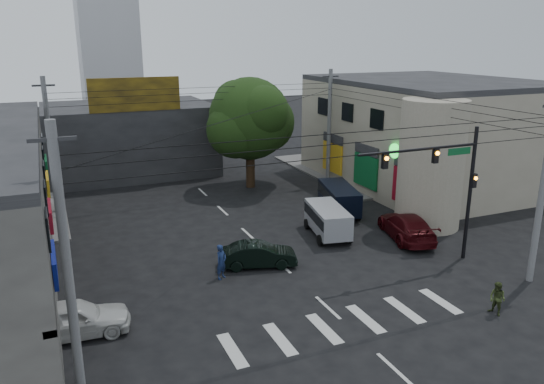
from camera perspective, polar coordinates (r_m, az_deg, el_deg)
ground at (r=26.57m, az=2.84°, el=-9.48°), size 160.00×160.00×0.00m
sidewalk_far_right at (r=50.07m, az=12.41°, el=2.63°), size 16.00×16.00×0.15m
building_right at (r=45.42m, az=16.35°, el=6.05°), size 14.00×18.00×8.00m
corner_column at (r=34.23m, az=16.71°, el=2.85°), size 4.00×4.00×8.00m
building_far at (r=48.67m, az=-15.11°, el=5.59°), size 14.00×10.00×6.00m
billboard at (r=43.28m, az=-14.54°, el=10.13°), size 7.00×0.30×2.60m
street_tree at (r=41.59m, az=-2.40°, el=7.86°), size 6.40×6.40×8.70m
traffic_gantry at (r=28.34m, az=18.28°, el=1.75°), size 7.10×0.35×7.20m
utility_pole_near_left at (r=18.32m, az=-21.22°, el=-7.11°), size 0.32×0.32×9.20m
utility_pole_near_right at (r=27.95m, az=27.07°, el=0.09°), size 0.32×0.32×9.20m
utility_pole_far_left at (r=38.10m, az=-22.70°, el=4.51°), size 0.32×0.32×9.20m
utility_pole_far_right at (r=43.56m, az=6.16°, el=6.99°), size 0.32×0.32×9.20m
dark_sedan at (r=27.82m, az=-1.46°, el=-6.76°), size 3.51×4.70×1.30m
white_compact at (r=23.11m, az=-20.66°, el=-12.63°), size 2.51×4.75×1.52m
maroon_sedan at (r=32.55m, az=14.26°, el=-3.58°), size 4.82×6.36×1.53m
silver_minivan at (r=32.08m, az=6.00°, el=-3.18°), size 4.89×3.39×1.81m
navy_van at (r=36.27m, az=7.20°, el=-0.84°), size 5.62×4.10×1.90m
traffic_officer at (r=26.51m, az=-5.48°, el=-7.48°), size 1.04×1.03×1.78m
pedestrian_olive at (r=25.14m, az=23.07°, el=-10.52°), size 0.93×0.83×1.50m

